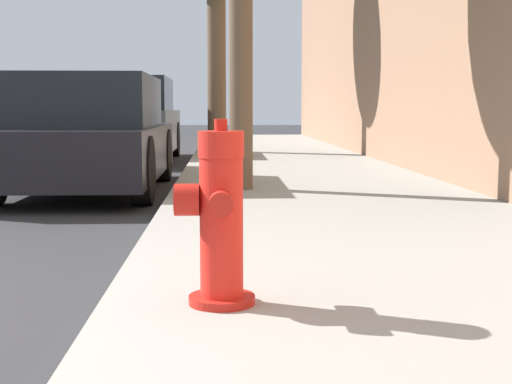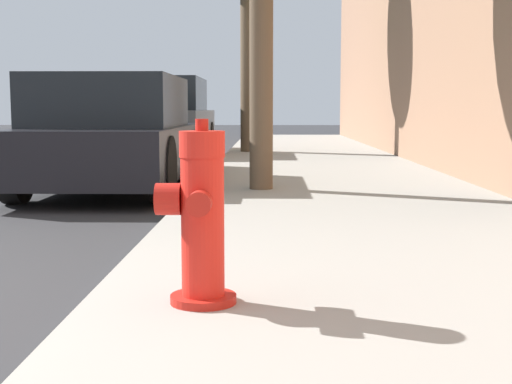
% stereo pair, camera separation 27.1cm
% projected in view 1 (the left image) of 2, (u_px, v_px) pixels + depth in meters
% --- Properties ---
extents(sidewalk_slab, '(3.01, 40.00, 0.15)m').
position_uv_depth(sidewalk_slab, '(481.00, 344.00, 2.70)').
color(sidewalk_slab, '#99968E').
rests_on(sidewalk_slab, ground_plane).
extents(fire_hydrant, '(0.33, 0.35, 0.77)m').
position_uv_depth(fire_hydrant, '(219.00, 219.00, 2.96)').
color(fire_hydrant, red).
rests_on(fire_hydrant, sidewalk_slab).
extents(parked_car_near, '(1.71, 3.90, 1.34)m').
position_uv_depth(parked_car_near, '(88.00, 136.00, 8.21)').
color(parked_car_near, black).
rests_on(parked_car_near, ground_plane).
extents(parked_car_mid, '(1.75, 3.88, 1.53)m').
position_uv_depth(parked_car_mid, '(127.00, 121.00, 13.10)').
color(parked_car_mid, '#4C5156').
rests_on(parked_car_mid, ground_plane).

